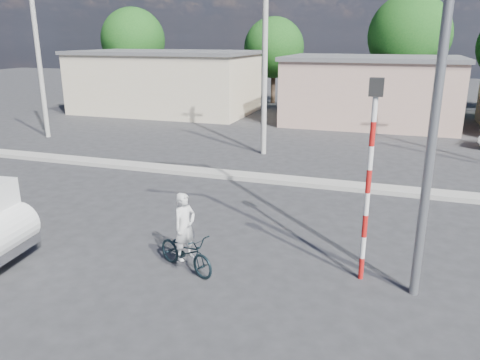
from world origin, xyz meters
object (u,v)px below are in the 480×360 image
(bicycle, at_px, (186,252))
(cyclist, at_px, (185,239))
(streetlight, at_px, (434,46))
(traffic_pole, at_px, (370,165))

(bicycle, xyz_separation_m, cyclist, (0.00, -0.00, 0.32))
(streetlight, bearing_deg, traffic_pole, 162.27)
(cyclist, bearing_deg, bicycle, 24.84)
(bicycle, height_order, streetlight, streetlight)
(bicycle, distance_m, streetlight, 6.58)
(streetlight, bearing_deg, bicycle, -173.19)
(traffic_pole, bearing_deg, streetlight, -17.73)
(bicycle, xyz_separation_m, streetlight, (4.76, 0.57, 4.51))
(bicycle, xyz_separation_m, traffic_pole, (3.82, 0.87, 2.14))
(bicycle, height_order, cyclist, cyclist)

